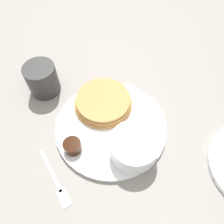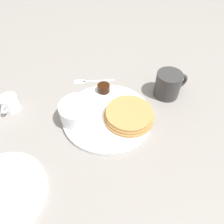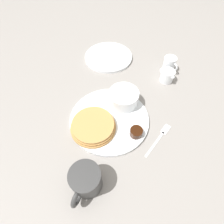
# 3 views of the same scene
# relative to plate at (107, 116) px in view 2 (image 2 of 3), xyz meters

# --- Properties ---
(ground_plane) EXTENTS (4.00, 4.00, 0.00)m
(ground_plane) POSITION_rel_plate_xyz_m (0.00, 0.00, -0.01)
(ground_plane) COLOR gray
(plate) EXTENTS (0.28, 0.28, 0.01)m
(plate) POSITION_rel_plate_xyz_m (0.00, 0.00, 0.00)
(plate) COLOR white
(plate) RESTS_ON ground_plane
(pancake_stack) EXTENTS (0.15, 0.15, 0.03)m
(pancake_stack) POSITION_rel_plate_xyz_m (0.06, -0.03, 0.02)
(pancake_stack) COLOR #B78447
(pancake_stack) RESTS_ON plate
(bowl) EXTENTS (0.11, 0.11, 0.05)m
(bowl) POSITION_rel_plate_xyz_m (-0.09, 0.01, 0.03)
(bowl) COLOR white
(bowl) RESTS_ON plate
(syrup_cup) EXTENTS (0.04, 0.04, 0.03)m
(syrup_cup) POSITION_rel_plate_xyz_m (0.02, 0.11, 0.02)
(syrup_cup) COLOR black
(syrup_cup) RESTS_ON plate
(butter_ramekin) EXTENTS (0.05, 0.05, 0.04)m
(butter_ramekin) POSITION_rel_plate_xyz_m (-0.10, 0.03, 0.02)
(butter_ramekin) COLOR white
(butter_ramekin) RESTS_ON plate
(coffee_mug) EXTENTS (0.12, 0.08, 0.09)m
(coffee_mug) POSITION_rel_plate_xyz_m (0.22, 0.04, 0.04)
(coffee_mug) COLOR #333333
(coffee_mug) RESTS_ON ground_plane
(creamer_pitcher_near) EXTENTS (0.06, 0.07, 0.05)m
(creamer_pitcher_near) POSITION_rel_plate_xyz_m (-0.29, 0.12, 0.02)
(creamer_pitcher_near) COLOR white
(creamer_pitcher_near) RESTS_ON ground_plane
(fork) EXTENTS (0.15, 0.05, 0.00)m
(fork) POSITION_rel_plate_xyz_m (-0.02, 0.18, -0.00)
(fork) COLOR silver
(fork) RESTS_ON ground_plane
(far_plate) EXTENTS (0.22, 0.22, 0.01)m
(far_plate) POSITION_rel_plate_xyz_m (-0.31, -0.16, 0.00)
(far_plate) COLOR white
(far_plate) RESTS_ON ground_plane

